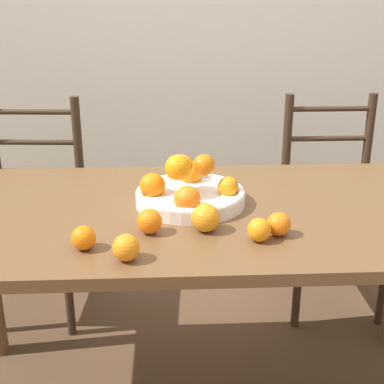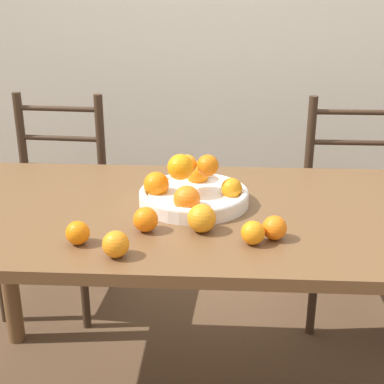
# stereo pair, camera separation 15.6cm
# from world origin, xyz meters

# --- Properties ---
(wall_back) EXTENTS (8.00, 0.06, 2.60)m
(wall_back) POSITION_xyz_m (0.00, 1.43, 1.30)
(wall_back) COLOR silver
(wall_back) RESTS_ON ground_plane
(dining_table) EXTENTS (1.79, 0.85, 0.76)m
(dining_table) POSITION_xyz_m (0.00, 0.00, 0.67)
(dining_table) COLOR brown
(dining_table) RESTS_ON ground_plane
(fruit_bowl) EXTENTS (0.34, 0.34, 0.17)m
(fruit_bowl) POSITION_xyz_m (-0.05, 0.04, 0.81)
(fruit_bowl) COLOR white
(fruit_bowl) RESTS_ON dining_table
(orange_loose_0) EXTENTS (0.07, 0.07, 0.07)m
(orange_loose_0) POSITION_xyz_m (-0.22, -0.33, 0.80)
(orange_loose_0) COLOR orange
(orange_loose_0) RESTS_ON dining_table
(orange_loose_1) EXTENTS (0.06, 0.06, 0.06)m
(orange_loose_1) POSITION_xyz_m (-0.33, -0.27, 0.80)
(orange_loose_1) COLOR orange
(orange_loose_1) RESTS_ON dining_table
(orange_loose_2) EXTENTS (0.07, 0.07, 0.07)m
(orange_loose_2) POSITION_xyz_m (-0.17, -0.18, 0.80)
(orange_loose_2) COLOR orange
(orange_loose_2) RESTS_ON dining_table
(orange_loose_3) EXTENTS (0.06, 0.06, 0.06)m
(orange_loose_3) POSITION_xyz_m (0.13, -0.24, 0.80)
(orange_loose_3) COLOR orange
(orange_loose_3) RESTS_ON dining_table
(orange_loose_4) EXTENTS (0.07, 0.07, 0.07)m
(orange_loose_4) POSITION_xyz_m (0.19, -0.21, 0.80)
(orange_loose_4) COLOR orange
(orange_loose_4) RESTS_ON dining_table
(orange_loose_5) EXTENTS (0.08, 0.08, 0.08)m
(orange_loose_5) POSITION_xyz_m (-0.01, -0.17, 0.80)
(orange_loose_5) COLOR orange
(orange_loose_5) RESTS_ON dining_table
(chair_left) EXTENTS (0.45, 0.43, 0.97)m
(chair_left) POSITION_xyz_m (-0.71, 0.69, 0.48)
(chair_left) COLOR #382619
(chair_left) RESTS_ON ground_plane
(chair_right) EXTENTS (0.42, 0.40, 0.97)m
(chair_right) POSITION_xyz_m (0.63, 0.69, 0.48)
(chair_right) COLOR #382619
(chair_right) RESTS_ON ground_plane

